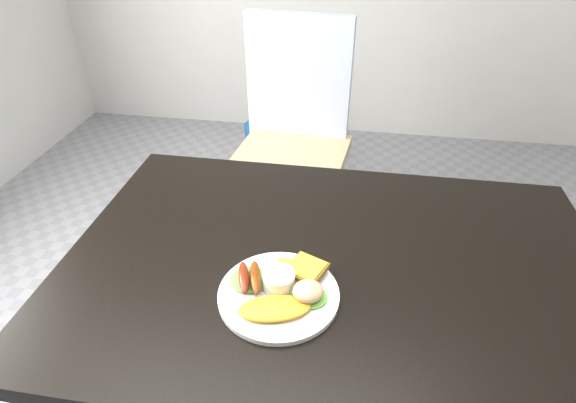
% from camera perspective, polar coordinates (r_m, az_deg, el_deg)
% --- Properties ---
extents(dining_table, '(1.20, 0.80, 0.04)m').
position_cam_1_polar(dining_table, '(1.02, 5.78, -8.25)').
color(dining_table, black).
rests_on(dining_table, ground).
extents(dining_chair, '(0.52, 0.52, 0.06)m').
position_cam_1_polar(dining_chair, '(2.00, 0.33, 5.57)').
color(dining_chair, tan).
rests_on(dining_chair, ground).
extents(person, '(0.67, 0.50, 1.72)m').
position_cam_1_polar(person, '(1.67, -2.90, 14.99)').
color(person, '#184E8B').
rests_on(person, ground).
extents(plate, '(0.25, 0.25, 0.01)m').
position_cam_1_polar(plate, '(0.92, -1.20, -11.71)').
color(plate, white).
rests_on(plate, dining_table).
extents(lettuce_left, '(0.11, 0.10, 0.01)m').
position_cam_1_polar(lettuce_left, '(0.94, -4.90, -9.82)').
color(lettuce_left, green).
rests_on(lettuce_left, plate).
extents(lettuce_right, '(0.09, 0.08, 0.01)m').
position_cam_1_polar(lettuce_right, '(0.91, 2.66, -11.90)').
color(lettuce_right, '#598A29').
rests_on(lettuce_right, plate).
extents(omelette, '(0.15, 0.10, 0.02)m').
position_cam_1_polar(omelette, '(0.88, -1.73, -13.40)').
color(omelette, gold).
rests_on(omelette, plate).
extents(sausage_a, '(0.05, 0.09, 0.02)m').
position_cam_1_polar(sausage_a, '(0.92, -5.63, -9.57)').
color(sausage_a, maroon).
rests_on(sausage_a, lettuce_left).
extents(sausage_b, '(0.05, 0.10, 0.02)m').
position_cam_1_polar(sausage_b, '(0.92, -4.15, -9.58)').
color(sausage_b, '#6E300E').
rests_on(sausage_b, lettuce_left).
extents(ramekin, '(0.08, 0.08, 0.04)m').
position_cam_1_polar(ramekin, '(0.92, -1.18, -10.01)').
color(ramekin, white).
rests_on(ramekin, plate).
extents(toast_a, '(0.08, 0.08, 0.01)m').
position_cam_1_polar(toast_a, '(0.95, 0.68, -9.07)').
color(toast_a, olive).
rests_on(toast_a, plate).
extents(toast_b, '(0.10, 0.10, 0.01)m').
position_cam_1_polar(toast_b, '(0.94, 2.34, -8.59)').
color(toast_b, brown).
rests_on(toast_b, toast_a).
extents(potato_salad, '(0.08, 0.07, 0.03)m').
position_cam_1_polar(potato_salad, '(0.89, 2.54, -11.32)').
color(potato_salad, beige).
rests_on(potato_salad, lettuce_right).
extents(fork, '(0.13, 0.07, 0.00)m').
position_cam_1_polar(fork, '(0.92, -3.27, -11.01)').
color(fork, '#ADAFB7').
rests_on(fork, plate).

